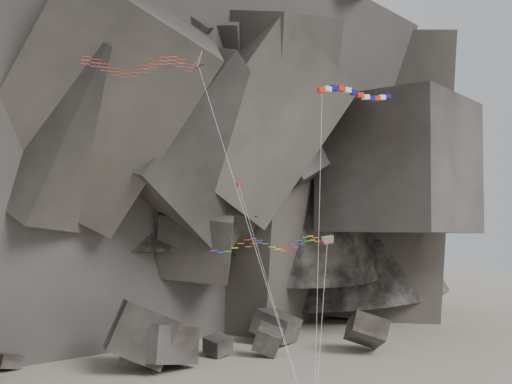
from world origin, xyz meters
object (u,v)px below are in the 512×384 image
object	(u,v)px
delta_kite	(136,65)
banner_kite	(355,96)
parafoil_kite	(268,244)
pennant_kite	(254,236)

from	to	relation	value
delta_kite	banner_kite	xyz separation A→B (m)	(18.94, -1.07, -1.45)
parafoil_kite	pennant_kite	distance (m)	2.25
delta_kite	banner_kite	distance (m)	19.02
banner_kite	pennant_kite	bearing A→B (deg)	154.76
banner_kite	parafoil_kite	size ratio (longest dim) A/B	1.83
delta_kite	banner_kite	bearing A→B (deg)	-4.46
banner_kite	pennant_kite	xyz separation A→B (m)	(-8.46, 2.73, -12.14)
delta_kite	banner_kite	size ratio (longest dim) A/B	1.08
delta_kite	parafoil_kite	distance (m)	19.09
parafoil_kite	pennant_kite	xyz separation A→B (m)	(-1.80, -1.11, 0.76)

